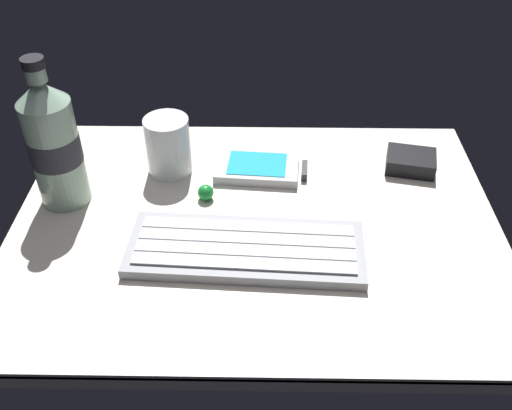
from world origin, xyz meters
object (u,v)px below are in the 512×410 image
(keyboard, at_px, (246,249))
(water_bottle, at_px, (54,144))
(trackball_mouse, at_px, (206,192))
(handheld_device, at_px, (262,168))
(charger_block, at_px, (411,162))
(juice_cup, at_px, (168,148))

(keyboard, relative_size, water_bottle, 1.42)
(water_bottle, xyz_separation_m, trackball_mouse, (0.19, 0.00, -0.08))
(trackball_mouse, bearing_deg, water_bottle, -179.34)
(keyboard, distance_m, handheld_device, 0.17)
(handheld_device, bearing_deg, trackball_mouse, -139.74)
(trackball_mouse, bearing_deg, handheld_device, 40.26)
(handheld_device, xyz_separation_m, charger_block, (0.22, 0.01, 0.00))
(trackball_mouse, bearing_deg, keyboard, -61.78)
(juice_cup, height_order, charger_block, juice_cup)
(juice_cup, bearing_deg, trackball_mouse, -49.91)
(water_bottle, height_order, trackball_mouse, water_bottle)
(handheld_device, relative_size, water_bottle, 0.64)
(handheld_device, xyz_separation_m, trackball_mouse, (-0.08, -0.06, 0.00))
(water_bottle, bearing_deg, juice_cup, 27.75)
(trackball_mouse, bearing_deg, charger_block, 14.66)
(charger_block, bearing_deg, handheld_device, -176.74)
(juice_cup, relative_size, water_bottle, 0.41)
(juice_cup, bearing_deg, handheld_device, -1.52)
(handheld_device, xyz_separation_m, juice_cup, (-0.13, 0.00, 0.03))
(juice_cup, bearing_deg, keyboard, -56.80)
(keyboard, height_order, handheld_device, keyboard)
(charger_block, bearing_deg, juice_cup, -178.55)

